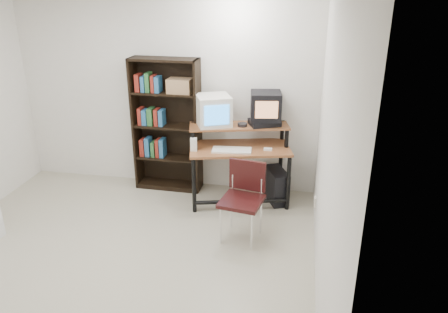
% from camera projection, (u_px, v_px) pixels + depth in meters
% --- Properties ---
extents(floor, '(4.00, 4.00, 0.01)m').
position_uv_depth(floor, '(112.00, 265.00, 4.37)').
color(floor, '#B2AB93').
rests_on(floor, ground).
extents(back_wall, '(4.00, 0.01, 2.60)m').
position_uv_depth(back_wall, '(166.00, 91.00, 5.70)').
color(back_wall, silver).
rests_on(back_wall, floor).
extents(right_wall, '(0.01, 4.00, 2.60)m').
position_uv_depth(right_wall, '(328.00, 158.00, 3.55)').
color(right_wall, silver).
rests_on(right_wall, floor).
extents(computer_desk, '(1.33, 0.89, 0.98)m').
position_uv_depth(computer_desk, '(240.00, 150.00, 5.41)').
color(computer_desk, brown).
rests_on(computer_desk, floor).
extents(crt_monitor, '(0.52, 0.52, 0.38)m').
position_uv_depth(crt_monitor, '(213.00, 111.00, 5.35)').
color(crt_monitor, silver).
rests_on(crt_monitor, computer_desk).
extents(vcr, '(0.44, 0.38, 0.08)m').
position_uv_depth(vcr, '(264.00, 123.00, 5.38)').
color(vcr, black).
rests_on(vcr, computer_desk).
extents(crt_tv, '(0.41, 0.41, 0.34)m').
position_uv_depth(crt_tv, '(266.00, 106.00, 5.33)').
color(crt_tv, black).
rests_on(crt_tv, vcr).
extents(cd_spindle, '(0.14, 0.14, 0.05)m').
position_uv_depth(cd_spindle, '(242.00, 125.00, 5.34)').
color(cd_spindle, '#26262B').
rests_on(cd_spindle, computer_desk).
extents(keyboard, '(0.49, 0.25, 0.03)m').
position_uv_depth(keyboard, '(232.00, 151.00, 5.26)').
color(keyboard, silver).
rests_on(keyboard, computer_desk).
extents(mousepad, '(0.22, 0.18, 0.01)m').
position_uv_depth(mousepad, '(268.00, 151.00, 5.28)').
color(mousepad, black).
rests_on(mousepad, computer_desk).
extents(mouse, '(0.10, 0.06, 0.03)m').
position_uv_depth(mouse, '(268.00, 150.00, 5.28)').
color(mouse, white).
rests_on(mouse, mousepad).
extents(desk_speaker, '(0.09, 0.09, 0.17)m').
position_uv_depth(desk_speaker, '(194.00, 145.00, 5.25)').
color(desk_speaker, silver).
rests_on(desk_speaker, computer_desk).
extents(pc_tower, '(0.36, 0.49, 0.42)m').
position_uv_depth(pc_tower, '(276.00, 185.00, 5.57)').
color(pc_tower, black).
rests_on(pc_tower, floor).
extents(school_chair, '(0.50, 0.50, 0.85)m').
position_uv_depth(school_chair, '(244.00, 193.00, 4.68)').
color(school_chair, black).
rests_on(school_chair, floor).
extents(bookshelf, '(0.88, 0.31, 1.76)m').
position_uv_depth(bookshelf, '(167.00, 124.00, 5.71)').
color(bookshelf, black).
rests_on(bookshelf, floor).
extents(wall_outlet, '(0.02, 0.08, 0.12)m').
position_uv_depth(wall_outlet, '(315.00, 202.00, 4.97)').
color(wall_outlet, beige).
rests_on(wall_outlet, right_wall).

